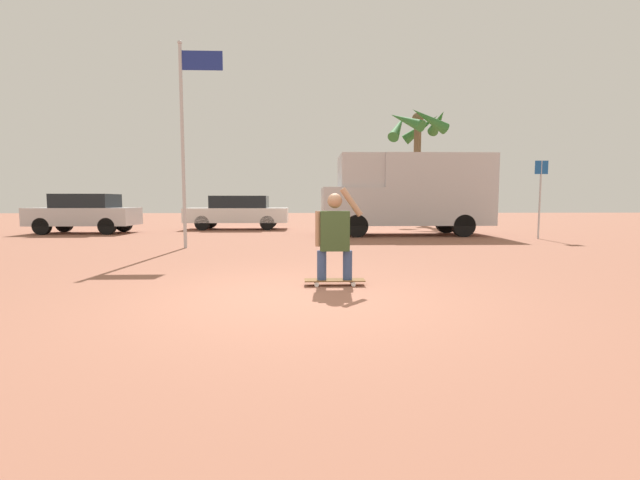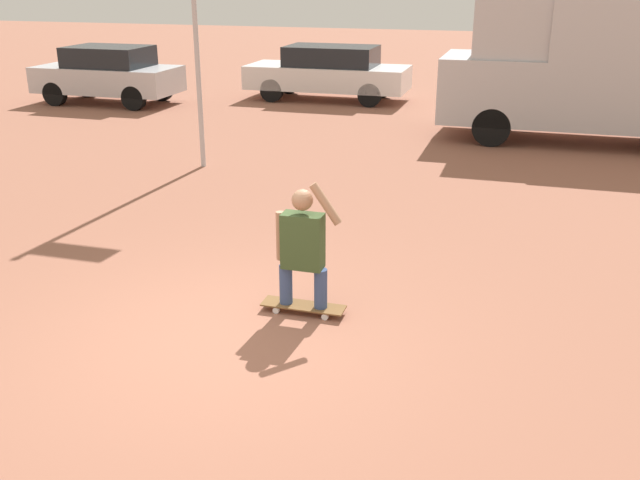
{
  "view_description": "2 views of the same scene",
  "coord_description": "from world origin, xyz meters",
  "px_view_note": "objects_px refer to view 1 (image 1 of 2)",
  "views": [
    {
      "loc": [
        0.11,
        -5.53,
        1.27
      ],
      "look_at": [
        0.38,
        1.67,
        0.61
      ],
      "focal_mm": 24.0,
      "sensor_mm": 36.0,
      "label": 1
    },
    {
      "loc": [
        2.7,
        -5.76,
        3.45
      ],
      "look_at": [
        0.47,
        1.79,
        0.47
      ],
      "focal_mm": 40.0,
      "sensor_mm": 36.0,
      "label": 2
    }
  ],
  "objects_px": {
    "parked_car_silver": "(85,213)",
    "flagpole": "(186,129)",
    "skateboard": "(335,280)",
    "camper_van": "(409,192)",
    "parked_car_white": "(238,212)",
    "street_sign": "(540,189)",
    "person_skateboarder": "(335,233)",
    "palm_tree_near_van": "(418,131)"
  },
  "relations": [
    {
      "from": "flagpole",
      "to": "street_sign",
      "type": "xyz_separation_m",
      "value": [
        10.98,
        2.39,
        -1.51
      ]
    },
    {
      "from": "person_skateboarder",
      "to": "palm_tree_near_van",
      "type": "relative_size",
      "value": 0.22
    },
    {
      "from": "parked_car_white",
      "to": "palm_tree_near_van",
      "type": "height_order",
      "value": "palm_tree_near_van"
    },
    {
      "from": "parked_car_silver",
      "to": "flagpole",
      "type": "relative_size",
      "value": 0.72
    },
    {
      "from": "camper_van",
      "to": "parked_car_white",
      "type": "height_order",
      "value": "camper_van"
    },
    {
      "from": "skateboard",
      "to": "camper_van",
      "type": "distance_m",
      "value": 10.21
    },
    {
      "from": "parked_car_silver",
      "to": "palm_tree_near_van",
      "type": "distance_m",
      "value": 16.52
    },
    {
      "from": "skateboard",
      "to": "street_sign",
      "type": "distance_m",
      "value": 10.8
    },
    {
      "from": "palm_tree_near_van",
      "to": "skateboard",
      "type": "bearing_deg",
      "value": -108.68
    },
    {
      "from": "camper_van",
      "to": "parked_car_white",
      "type": "xyz_separation_m",
      "value": [
        -6.85,
        3.55,
        -0.82
      ]
    },
    {
      "from": "camper_van",
      "to": "palm_tree_near_van",
      "type": "height_order",
      "value": "palm_tree_near_van"
    },
    {
      "from": "skateboard",
      "to": "parked_car_silver",
      "type": "distance_m",
      "value": 14.11
    },
    {
      "from": "parked_car_silver",
      "to": "street_sign",
      "type": "relative_size",
      "value": 1.49
    },
    {
      "from": "parked_car_white",
      "to": "flagpole",
      "type": "xyz_separation_m",
      "value": [
        -0.15,
        -7.73,
        2.38
      ]
    },
    {
      "from": "parked_car_white",
      "to": "palm_tree_near_van",
      "type": "distance_m",
      "value": 10.77
    },
    {
      "from": "parked_car_silver",
      "to": "skateboard",
      "type": "bearing_deg",
      "value": -50.0
    },
    {
      "from": "person_skateboarder",
      "to": "flagpole",
      "type": "distance_m",
      "value": 6.81
    },
    {
      "from": "camper_van",
      "to": "parked_car_silver",
      "type": "height_order",
      "value": "camper_van"
    },
    {
      "from": "camper_van",
      "to": "flagpole",
      "type": "distance_m",
      "value": 8.3
    },
    {
      "from": "person_skateboarder",
      "to": "parked_car_white",
      "type": "height_order",
      "value": "parked_car_white"
    },
    {
      "from": "skateboard",
      "to": "palm_tree_near_van",
      "type": "relative_size",
      "value": 0.15
    },
    {
      "from": "palm_tree_near_van",
      "to": "flagpole",
      "type": "distance_m",
      "value": 14.96
    },
    {
      "from": "skateboard",
      "to": "parked_car_silver",
      "type": "height_order",
      "value": "parked_car_silver"
    },
    {
      "from": "parked_car_silver",
      "to": "flagpole",
      "type": "xyz_separation_m",
      "value": [
        5.5,
        -5.49,
        2.37
      ]
    },
    {
      "from": "camper_van",
      "to": "flagpole",
      "type": "height_order",
      "value": "flagpole"
    },
    {
      "from": "skateboard",
      "to": "flagpole",
      "type": "distance_m",
      "value": 7.1
    },
    {
      "from": "person_skateboarder",
      "to": "camper_van",
      "type": "height_order",
      "value": "camper_van"
    },
    {
      "from": "parked_car_white",
      "to": "palm_tree_near_van",
      "type": "relative_size",
      "value": 0.72
    },
    {
      "from": "flagpole",
      "to": "skateboard",
      "type": "bearing_deg",
      "value": -56.11
    },
    {
      "from": "person_skateboarder",
      "to": "flagpole",
      "type": "xyz_separation_m",
      "value": [
        -3.56,
        5.3,
        2.37
      ]
    },
    {
      "from": "camper_van",
      "to": "parked_car_silver",
      "type": "xyz_separation_m",
      "value": [
        -12.5,
        1.31,
        -0.8
      ]
    },
    {
      "from": "skateboard",
      "to": "flagpole",
      "type": "xyz_separation_m",
      "value": [
        -3.56,
        5.3,
        3.1
      ]
    },
    {
      "from": "parked_car_silver",
      "to": "flagpole",
      "type": "distance_m",
      "value": 8.12
    },
    {
      "from": "parked_car_white",
      "to": "palm_tree_near_van",
      "type": "bearing_deg",
      "value": 22.9
    },
    {
      "from": "camper_van",
      "to": "flagpole",
      "type": "relative_size",
      "value": 1.13
    },
    {
      "from": "flagpole",
      "to": "parked_car_silver",
      "type": "bearing_deg",
      "value": 135.02
    },
    {
      "from": "skateboard",
      "to": "street_sign",
      "type": "xyz_separation_m",
      "value": [
        7.42,
        7.69,
        1.58
      ]
    },
    {
      "from": "flagpole",
      "to": "palm_tree_near_van",
      "type": "bearing_deg",
      "value": 51.34
    },
    {
      "from": "person_skateboarder",
      "to": "street_sign",
      "type": "height_order",
      "value": "street_sign"
    },
    {
      "from": "skateboard",
      "to": "parked_car_silver",
      "type": "relative_size",
      "value": 0.23
    },
    {
      "from": "palm_tree_near_van",
      "to": "parked_car_white",
      "type": "bearing_deg",
      "value": -157.1
    },
    {
      "from": "parked_car_white",
      "to": "street_sign",
      "type": "bearing_deg",
      "value": -26.25
    }
  ]
}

